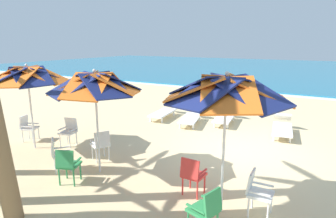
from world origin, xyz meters
name	(u,v)px	position (x,y,z in m)	size (l,w,h in m)	color
ground_plane	(240,152)	(0.00, 0.00, 0.00)	(80.00, 80.00, 0.00)	beige
sea	(312,70)	(0.00, 29.01, 0.05)	(80.00, 36.00, 0.10)	teal
surf_foam	(290,96)	(0.00, 10.71, 0.01)	(80.00, 0.70, 0.01)	white
beach_umbrella_0	(226,90)	(0.55, -3.23, 2.39)	(2.34, 2.34, 2.73)	silver
plastic_chair_0	(257,191)	(1.17, -3.00, 0.50)	(0.48, 0.45, 0.87)	white
plastic_chair_1	(206,209)	(0.57, -4.03, 0.50)	(0.57, 0.55, 0.87)	#2D8C4C
plastic_chair_2	(192,174)	(-0.19, -2.95, 0.50)	(0.46, 0.49, 0.87)	red
beach_umbrella_1	(95,84)	(-2.72, -3.08, 2.24)	(2.23, 2.23, 2.60)	silver
plastic_chair_3	(101,143)	(-3.17, -2.51, 0.50)	(0.61, 0.59, 0.87)	white
plastic_chair_4	(59,153)	(-3.63, -3.55, 0.50)	(0.62, 0.63, 0.87)	white
plastic_chair_5	(68,164)	(-2.90, -3.91, 0.50)	(0.57, 0.59, 0.87)	#2D8C4C
beach_umbrella_2	(27,76)	(-5.63, -2.81, 2.25)	(2.39, 2.39, 2.60)	silver
plastic_chair_6	(28,126)	(-6.40, -2.47, 0.50)	(0.60, 0.58, 0.87)	white
plastic_chair_7	(69,130)	(-4.91, -2.08, 0.50)	(0.52, 0.55, 0.87)	white
sun_lounger_0	(282,127)	(0.80, 2.44, 0.28)	(0.93, 2.21, 0.62)	white
sun_lounger_1	(225,116)	(-1.46, 2.93, 0.28)	(0.90, 2.21, 0.62)	white
sun_lounger_2	(191,116)	(-2.64, 2.18, 0.28)	(1.10, 2.23, 0.62)	white
sun_lounger_3	(164,111)	(-4.04, 2.42, 0.28)	(0.86, 2.20, 0.62)	white
beachgoer_seated	(224,88)	(-3.93, 9.97, 0.29)	(0.30, 0.93, 0.92)	yellow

